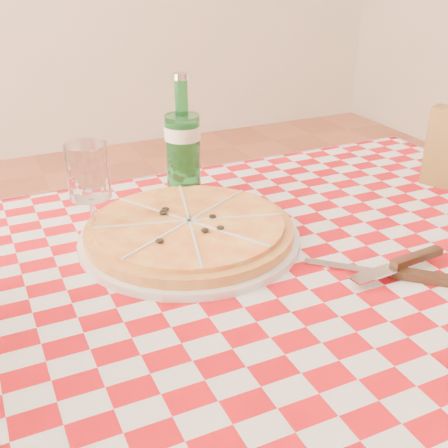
# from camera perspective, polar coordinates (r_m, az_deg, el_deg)

# --- Properties ---
(dining_table) EXTENTS (1.20, 0.80, 0.75)m
(dining_table) POSITION_cam_1_polar(r_m,az_deg,el_deg) (0.89, 2.84, -10.50)
(dining_table) COLOR brown
(dining_table) RESTS_ON ground
(tablecloth) EXTENTS (1.30, 0.90, 0.01)m
(tablecloth) POSITION_cam_1_polar(r_m,az_deg,el_deg) (0.84, 2.99, -5.31)
(tablecloth) COLOR #A90A11
(tablecloth) RESTS_ON dining_table
(pizza_plate) EXTENTS (0.44, 0.44, 0.05)m
(pizza_plate) POSITION_cam_1_polar(r_m,az_deg,el_deg) (0.92, -3.53, -0.48)
(pizza_plate) COLOR #CD8F44
(pizza_plate) RESTS_ON tablecloth
(water_bottle) EXTENTS (0.08, 0.08, 0.24)m
(water_bottle) POSITION_cam_1_polar(r_m,az_deg,el_deg) (1.05, -4.22, 8.61)
(water_bottle) COLOR #1A6B2D
(water_bottle) RESTS_ON tablecloth
(wine_glass) EXTENTS (0.08, 0.08, 0.17)m
(wine_glass) POSITION_cam_1_polar(r_m,az_deg,el_deg) (0.91, -13.40, 2.86)
(wine_glass) COLOR silver
(wine_glass) RESTS_ON tablecloth
(cutlery) EXTENTS (0.29, 0.26, 0.03)m
(cutlery) POSITION_cam_1_polar(r_m,az_deg,el_deg) (0.86, 16.79, -4.34)
(cutlery) COLOR silver
(cutlery) RESTS_ON tablecloth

